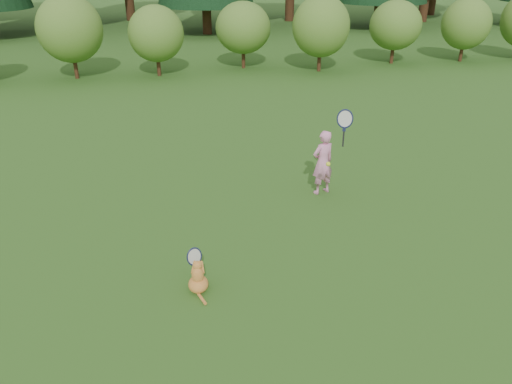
{
  "coord_description": "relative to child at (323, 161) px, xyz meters",
  "views": [
    {
      "loc": [
        -0.88,
        -6.21,
        4.11
      ],
      "look_at": [
        0.2,
        0.8,
        0.7
      ],
      "focal_mm": 35.0,
      "sensor_mm": 36.0,
      "label": 1
    }
  ],
  "objects": [
    {
      "name": "ground",
      "position": [
        -1.65,
        -2.03,
        -0.64
      ],
      "size": [
        100.0,
        100.0,
        0.0
      ],
      "primitive_type": "plane",
      "color": "#2D5417",
      "rests_on": "ground"
    },
    {
      "name": "shrub_row",
      "position": [
        -1.65,
        10.97,
        0.76
      ],
      "size": [
        28.0,
        3.0,
        2.8
      ],
      "primitive_type": null,
      "color": "#527B26",
      "rests_on": "ground"
    },
    {
      "name": "child",
      "position": [
        0.0,
        0.0,
        0.0
      ],
      "size": [
        0.73,
        0.49,
        1.84
      ],
      "rotation": [
        0.0,
        0.0,
        3.52
      ],
      "color": "pink",
      "rests_on": "ground"
    },
    {
      "name": "cat",
      "position": [
        -2.46,
        -2.68,
        -0.41
      ],
      "size": [
        0.35,
        0.63,
        0.63
      ],
      "rotation": [
        0.0,
        0.0,
        -0.1
      ],
      "color": "#C06224",
      "rests_on": "ground"
    },
    {
      "name": "tennis_ball",
      "position": [
        -0.14,
        -0.74,
        0.25
      ],
      "size": [
        0.08,
        0.08,
        0.08
      ],
      "color": "yellow",
      "rests_on": "ground"
    }
  ]
}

